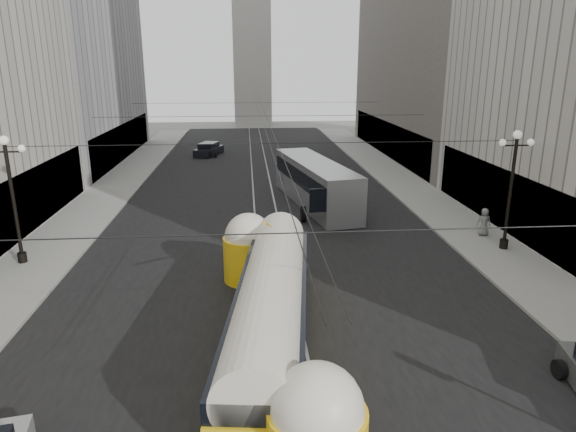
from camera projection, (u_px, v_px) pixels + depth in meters
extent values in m
cube|color=black|center=(263.00, 192.00, 40.78)|extent=(20.00, 85.00, 0.02)
cube|color=gray|center=(119.00, 184.00, 43.18)|extent=(4.00, 72.00, 0.15)
cube|color=gray|center=(398.00, 179.00, 45.03)|extent=(4.00, 72.00, 0.15)
cube|color=gray|center=(253.00, 192.00, 40.72)|extent=(0.12, 85.00, 0.04)
cube|color=gray|center=(272.00, 192.00, 40.84)|extent=(0.12, 85.00, 0.04)
cube|color=black|center=(35.00, 198.00, 31.01)|extent=(0.10, 18.00, 3.60)
cube|color=#999999|center=(51.00, 19.00, 50.08)|extent=(12.00, 28.00, 28.00)
cube|color=black|center=(124.00, 141.00, 53.95)|extent=(0.10, 25.20, 3.60)
cube|color=black|center=(498.00, 196.00, 31.26)|extent=(0.10, 18.00, 3.60)
cube|color=#514C47|center=(450.00, 1.00, 52.59)|extent=(12.00, 32.00, 32.00)
cube|color=black|center=(386.00, 138.00, 56.11)|extent=(0.10, 28.80, 3.60)
cube|color=#B2AFA8|center=(252.00, 50.00, 82.77)|extent=(6.00, 6.00, 24.00)
cylinder|color=black|center=(14.00, 205.00, 25.06)|extent=(0.18, 0.18, 6.00)
cylinder|color=black|center=(22.00, 257.00, 25.84)|extent=(0.44, 0.44, 0.50)
cylinder|color=black|center=(6.00, 152.00, 24.32)|extent=(1.60, 0.08, 0.08)
sphere|color=white|center=(4.00, 140.00, 24.16)|extent=(0.44, 0.44, 0.44)
sphere|color=white|center=(22.00, 149.00, 24.34)|extent=(0.36, 0.36, 0.36)
cylinder|color=black|center=(510.00, 195.00, 27.00)|extent=(0.18, 0.18, 6.00)
cylinder|color=black|center=(504.00, 244.00, 27.78)|extent=(0.44, 0.44, 0.50)
cylinder|color=black|center=(516.00, 145.00, 26.26)|extent=(1.60, 0.08, 0.08)
sphere|color=white|center=(518.00, 135.00, 26.11)|extent=(0.44, 0.44, 0.44)
sphere|color=white|center=(503.00, 143.00, 26.16)|extent=(0.36, 0.36, 0.36)
sphere|color=white|center=(531.00, 142.00, 26.28)|extent=(0.36, 0.36, 0.36)
cylinder|color=black|center=(300.00, 233.00, 11.84)|extent=(25.00, 0.03, 0.03)
cylinder|color=black|center=(271.00, 143.00, 25.22)|extent=(25.00, 0.03, 0.03)
cylinder|color=black|center=(262.00, 116.00, 38.60)|extent=(25.00, 0.03, 0.03)
cylinder|color=black|center=(257.00, 103.00, 51.98)|extent=(25.00, 0.03, 0.03)
cylinder|color=black|center=(260.00, 114.00, 42.48)|extent=(0.03, 72.00, 0.03)
cylinder|color=black|center=(265.00, 114.00, 42.51)|extent=(0.03, 72.00, 0.03)
cube|color=yellow|center=(272.00, 325.00, 18.00)|extent=(3.87, 12.95, 1.55)
cube|color=black|center=(272.00, 343.00, 18.21)|extent=(3.82, 12.57, 0.27)
cube|color=black|center=(271.00, 299.00, 17.71)|extent=(3.87, 12.76, 0.77)
cylinder|color=silver|center=(271.00, 292.00, 17.64)|extent=(3.58, 12.73, 2.10)
sphere|color=silver|center=(317.00, 409.00, 11.76)|extent=(2.19, 2.19, 2.19)
cylinder|color=yellow|center=(249.00, 259.00, 23.87)|extent=(2.37, 2.37, 2.10)
sphere|color=silver|center=(248.00, 236.00, 23.56)|extent=(2.19, 2.19, 2.19)
cube|color=#9B9CA0|center=(315.00, 183.00, 36.64)|extent=(4.85, 12.66, 3.10)
cube|color=black|center=(315.00, 176.00, 36.50)|extent=(4.79, 12.24, 1.14)
cube|color=black|center=(329.00, 200.00, 30.66)|extent=(2.35, 0.54, 1.45)
cylinder|color=black|center=(303.00, 214.00, 32.88)|extent=(0.30, 1.03, 1.03)
cylinder|color=black|center=(343.00, 213.00, 33.08)|extent=(0.30, 1.03, 1.03)
cylinder|color=black|center=(292.00, 185.00, 40.82)|extent=(0.30, 1.03, 1.03)
cylinder|color=black|center=(324.00, 184.00, 41.02)|extent=(0.30, 1.03, 1.03)
cylinder|color=black|center=(559.00, 369.00, 16.50)|extent=(0.22, 0.62, 0.62)
cube|color=silver|center=(304.00, 162.00, 50.93)|extent=(2.44, 4.50, 0.76)
cube|color=black|center=(304.00, 156.00, 50.78)|extent=(1.91, 2.57, 0.72)
cylinder|color=black|center=(297.00, 166.00, 49.52)|extent=(0.22, 0.61, 0.61)
cylinder|color=black|center=(314.00, 166.00, 49.65)|extent=(0.22, 0.61, 0.61)
cylinder|color=black|center=(295.00, 161.00, 52.30)|extent=(0.22, 0.61, 0.61)
cylinder|color=black|center=(310.00, 160.00, 52.42)|extent=(0.22, 0.61, 0.61)
cube|color=black|center=(209.00, 151.00, 57.08)|extent=(3.22, 4.82, 0.79)
cube|color=black|center=(209.00, 146.00, 56.92)|extent=(2.34, 2.86, 0.75)
cylinder|color=black|center=(200.00, 155.00, 55.61)|extent=(0.22, 0.64, 0.64)
cylinder|color=black|center=(216.00, 155.00, 55.74)|extent=(0.22, 0.64, 0.64)
cylinder|color=black|center=(203.00, 150.00, 58.51)|extent=(0.22, 0.64, 0.64)
cylinder|color=black|center=(217.00, 150.00, 58.64)|extent=(0.22, 0.64, 0.64)
imported|color=black|center=(267.00, 400.00, 14.21)|extent=(0.50, 0.65, 1.59)
imported|color=slate|center=(484.00, 222.00, 29.73)|extent=(0.85, 0.59, 1.63)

